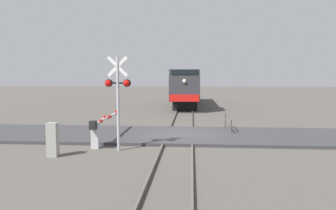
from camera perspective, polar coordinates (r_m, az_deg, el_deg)
name	(u,v)px	position (r m, az deg, el deg)	size (l,w,h in m)	color
ground_plane	(179,137)	(18.13, 2.07, -5.68)	(160.00, 160.00, 0.00)	#514C47
rail_track_left	(167,135)	(18.16, -0.21, -5.42)	(0.08, 80.00, 0.15)	#59544C
rail_track_right	(192,135)	(18.11, 4.35, -5.46)	(0.08, 80.00, 0.15)	#59544C
road_surface	(179,135)	(18.12, 2.07, -5.43)	(36.00, 5.26, 0.16)	#38383A
locomotive	(186,87)	(36.54, 3.25, 3.22)	(2.84, 16.09, 4.00)	black
crossing_signal	(118,92)	(14.63, -8.99, 2.37)	(1.18, 0.33, 4.34)	#ADADB2
crossing_gate	(99,128)	(16.08, -12.26, -4.14)	(0.36, 5.30, 1.38)	silver
utility_cabinet	(53,140)	(14.48, -19.97, -5.87)	(0.44, 0.34, 1.46)	#999993
guard_railing	(228,121)	(20.07, 10.69, -2.86)	(0.08, 3.25, 0.95)	#4C4742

